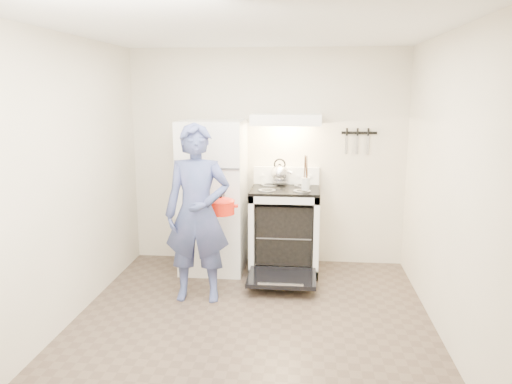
% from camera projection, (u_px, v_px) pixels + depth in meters
% --- Properties ---
extents(floor, '(3.60, 3.60, 0.00)m').
position_uv_depth(floor, '(250.00, 328.00, 4.33)').
color(floor, brown).
rests_on(floor, ground).
extents(back_wall, '(3.20, 0.02, 2.50)m').
position_uv_depth(back_wall, '(267.00, 158.00, 5.84)').
color(back_wall, beige).
rests_on(back_wall, ground).
extents(refrigerator, '(0.70, 0.70, 1.70)m').
position_uv_depth(refrigerator, '(213.00, 196.00, 5.63)').
color(refrigerator, white).
rests_on(refrigerator, floor).
extents(stove_body, '(0.76, 0.65, 0.92)m').
position_uv_depth(stove_body, '(285.00, 231.00, 5.66)').
color(stove_body, white).
rests_on(stove_body, floor).
extents(cooktop, '(0.76, 0.65, 0.03)m').
position_uv_depth(cooktop, '(285.00, 190.00, 5.56)').
color(cooktop, black).
rests_on(cooktop, stove_body).
extents(backsplash, '(0.76, 0.07, 0.20)m').
position_uv_depth(backsplash, '(286.00, 175.00, 5.82)').
color(backsplash, white).
rests_on(backsplash, cooktop).
extents(oven_door, '(0.70, 0.54, 0.04)m').
position_uv_depth(oven_door, '(282.00, 278.00, 5.14)').
color(oven_door, black).
rests_on(oven_door, floor).
extents(oven_rack, '(0.60, 0.52, 0.01)m').
position_uv_depth(oven_rack, '(285.00, 232.00, 5.66)').
color(oven_rack, slate).
rests_on(oven_rack, stove_body).
extents(range_hood, '(0.76, 0.50, 0.12)m').
position_uv_depth(range_hood, '(286.00, 119.00, 5.48)').
color(range_hood, white).
rests_on(range_hood, back_wall).
extents(knife_strip, '(0.40, 0.02, 0.03)m').
position_uv_depth(knife_strip, '(359.00, 133.00, 5.66)').
color(knife_strip, black).
rests_on(knife_strip, back_wall).
extents(pizza_stone, '(0.30, 0.30, 0.02)m').
position_uv_depth(pizza_stone, '(281.00, 233.00, 5.58)').
color(pizza_stone, '#937554').
rests_on(pizza_stone, oven_rack).
extents(tea_kettle, '(0.25, 0.21, 0.31)m').
position_uv_depth(tea_kettle, '(280.00, 172.00, 5.73)').
color(tea_kettle, silver).
rests_on(tea_kettle, cooktop).
extents(utensil_jar, '(0.11, 0.11, 0.13)m').
position_uv_depth(utensil_jar, '(306.00, 184.00, 5.31)').
color(utensil_jar, silver).
rests_on(utensil_jar, cooktop).
extents(person, '(0.65, 0.44, 1.73)m').
position_uv_depth(person, '(198.00, 214.00, 4.78)').
color(person, navy).
rests_on(person, floor).
extents(dutch_oven, '(0.35, 0.28, 0.23)m').
position_uv_depth(dutch_oven, '(221.00, 208.00, 4.99)').
color(dutch_oven, red).
rests_on(dutch_oven, person).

